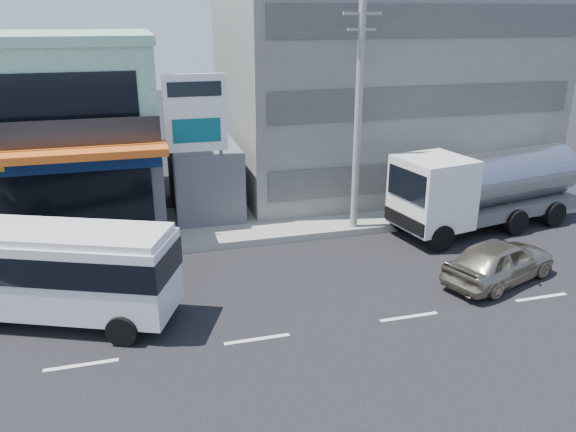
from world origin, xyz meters
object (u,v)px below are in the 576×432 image
Objects in this scene: concrete_building at (375,56)px; satellite_dish at (204,144)px; sedan at (500,261)px; tanker_truck at (482,188)px; minibus at (55,267)px; billboard at (196,122)px; utility_pole_near at (358,117)px; shop_building at (24,132)px.

satellite_dish is at bearing -158.20° from concrete_building.
sedan is 0.50× the size of tanker_truck.
minibus reaches higher than sedan.
utility_pole_near is (6.50, -1.80, 0.22)m from billboard.
utility_pole_near is 1.29× the size of minibus.
shop_building is 18.28m from concrete_building.
utility_pole_near is 6.55m from tanker_truck.
minibus is 1.63× the size of sedan.
shop_building is 1.32× the size of tanker_truck.
billboard reaches higher than satellite_dish.
concrete_building is 11.30m from satellite_dish.
satellite_dish reaches higher than tanker_truck.
tanker_truck is (11.62, -4.60, -1.65)m from satellite_dish.
billboard is 1.45× the size of sedan.
minibus is (-5.74, -8.22, -1.73)m from satellite_dish.
utility_pole_near is (-4.00, -7.60, -1.85)m from concrete_building.
tanker_truck is at bearing -45.91° from sedan.
sedan is (-0.72, -13.50, -6.19)m from concrete_building.
sedan is (15.02, -1.28, -1.04)m from minibus.
utility_pole_near is (6.00, -3.60, 1.57)m from satellite_dish.
concrete_building is at bearing 28.92° from billboard.
utility_pole_near is 8.03m from sedan.
tanker_truck is at bearing 11.78° from minibus.
utility_pole_near reaches higher than sedan.
tanker_truck is (12.12, -2.80, -3.00)m from billboard.
sedan is at bearing -4.89° from minibus.
shop_building reaches higher than minibus.
minibus is at bearing -168.22° from tanker_truck.
satellite_dish is at bearing -20.21° from shop_building.
concrete_building reaches higher than billboard.
utility_pole_near is 1.06× the size of tanker_truck.
utility_pole_near is at bearing -25.06° from shop_building.
satellite_dish is (8.00, -2.95, -0.42)m from shop_building.
sedan is (17.28, -12.45, -3.19)m from shop_building.
utility_pole_near reaches higher than billboard.
billboard is at bearing 31.35° from sedan.
concrete_building reaches higher than satellite_dish.
utility_pole_near reaches higher than satellite_dish.
concrete_building is 1.70× the size of tanker_truck.
sedan is at bearing -38.22° from billboard.
satellite_dish is 0.32× the size of sedan.
tanker_truck is at bearing -13.00° from billboard.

